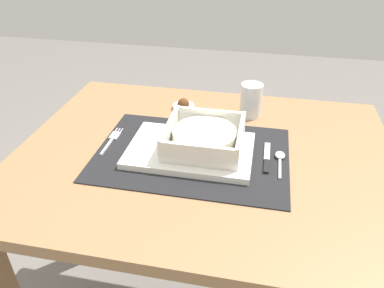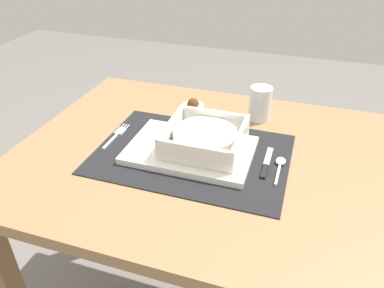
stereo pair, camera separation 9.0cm
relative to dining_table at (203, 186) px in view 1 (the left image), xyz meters
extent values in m
cube|color=#936D47|center=(0.00, 0.00, 0.09)|extent=(0.94, 0.73, 0.03)
cube|color=brown|center=(-0.42, 0.31, -0.27)|extent=(0.05, 0.05, 0.70)
cube|color=brown|center=(0.42, 0.31, -0.27)|extent=(0.05, 0.05, 0.70)
cube|color=black|center=(-0.03, -0.02, 0.11)|extent=(0.47, 0.33, 0.00)
cube|color=white|center=(-0.03, -0.01, 0.12)|extent=(0.30, 0.20, 0.02)
cube|color=white|center=(0.00, 0.00, 0.13)|extent=(0.18, 0.18, 0.01)
cube|color=white|center=(-0.09, 0.00, 0.16)|extent=(0.01, 0.18, 0.05)
cube|color=white|center=(0.09, 0.00, 0.16)|extent=(0.01, 0.18, 0.05)
cube|color=white|center=(0.00, -0.09, 0.16)|extent=(0.16, 0.01, 0.05)
cube|color=white|center=(0.00, 0.08, 0.16)|extent=(0.16, 0.01, 0.05)
cylinder|color=silver|center=(0.00, 0.00, 0.15)|extent=(0.16, 0.16, 0.03)
cube|color=silver|center=(-0.24, -0.03, 0.11)|extent=(0.01, 0.08, 0.00)
cube|color=silver|center=(-0.24, 0.02, 0.11)|extent=(0.02, 0.04, 0.00)
cylinder|color=silver|center=(-0.25, 0.05, 0.11)|extent=(0.00, 0.02, 0.00)
cylinder|color=silver|center=(-0.24, 0.05, 0.11)|extent=(0.00, 0.02, 0.00)
cylinder|color=silver|center=(-0.24, 0.05, 0.11)|extent=(0.00, 0.02, 0.00)
cube|color=silver|center=(0.18, -0.04, 0.11)|extent=(0.01, 0.08, 0.00)
ellipsoid|color=silver|center=(0.18, 0.01, 0.12)|extent=(0.02, 0.03, 0.01)
cube|color=black|center=(0.15, -0.04, 0.11)|extent=(0.01, 0.05, 0.01)
cube|color=silver|center=(0.15, 0.03, 0.11)|extent=(0.01, 0.08, 0.00)
cylinder|color=white|center=(0.10, 0.22, 0.16)|extent=(0.06, 0.06, 0.10)
cylinder|color=#338C3F|center=(0.10, 0.22, 0.14)|extent=(0.05, 0.05, 0.05)
cylinder|color=white|center=(-0.10, 0.22, 0.11)|extent=(0.07, 0.07, 0.01)
sphere|color=#593319|center=(-0.10, 0.22, 0.12)|extent=(0.04, 0.04, 0.04)
camera|label=1|loc=(0.12, -0.76, 0.62)|focal=34.81mm
camera|label=2|loc=(0.21, -0.74, 0.62)|focal=34.81mm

